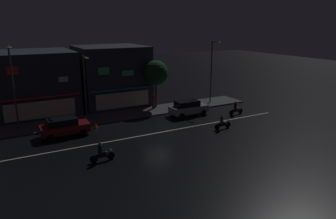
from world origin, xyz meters
name	(u,v)px	position (x,y,z in m)	size (l,w,h in m)	color
ground_plane	(158,133)	(0.00, 0.00, 0.00)	(140.00, 140.00, 0.00)	black
lane_divider_stripe	(158,133)	(0.00, 0.00, 0.01)	(28.68, 0.16, 0.01)	beige
sidewalk_far	(130,114)	(0.00, 7.02, 0.07)	(30.18, 3.79, 0.14)	#424447
storefront_left_block	(111,75)	(0.00, 12.81, 3.64)	(8.11, 7.94, 7.29)	#2D333D
storefront_center_block	(34,82)	(-9.06, 13.11, 3.50)	(8.70, 8.54, 7.01)	#2D333D
streetlamp_west	(13,81)	(-11.37, 7.08, 4.78)	(0.44, 1.64, 7.96)	#47494C
streetlamp_mid	(85,82)	(-4.71, 7.12, 4.12)	(0.44, 1.64, 6.70)	#47494C
streetlamp_east	(212,67)	(11.05, 6.63, 4.69)	(0.44, 1.64, 7.79)	#47494C
pedestrian_on_sidewalk	(154,102)	(3.36, 7.67, 0.96)	(0.37, 0.37, 1.78)	brown
street_tree	(156,73)	(3.91, 8.13, 4.30)	(2.93, 2.93, 5.64)	#473323
parked_car_near_kerb	(64,127)	(-7.79, 3.45, 0.87)	(4.30, 1.98, 1.67)	maroon
parked_car_trailing	(188,107)	(5.72, 3.69, 0.87)	(4.30, 1.98, 1.67)	#9EA0A5
motorcycle_lead	(102,153)	(-6.48, -3.58, 0.63)	(1.90, 0.60, 1.52)	black
motorcycle_following	(236,109)	(10.55, 1.28, 0.63)	(1.90, 0.60, 1.52)	black
motorcycle_opposite_lane	(222,123)	(6.08, -1.96, 0.63)	(1.90, 0.60, 1.52)	black
traffic_cone	(96,125)	(-4.67, 4.28, 0.28)	(0.36, 0.36, 0.55)	orange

